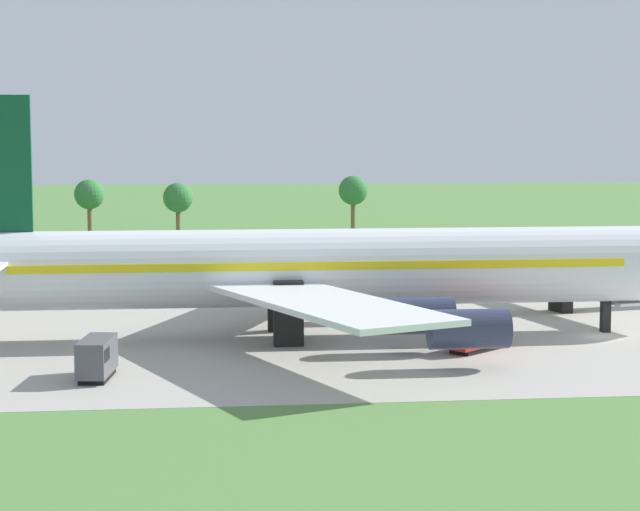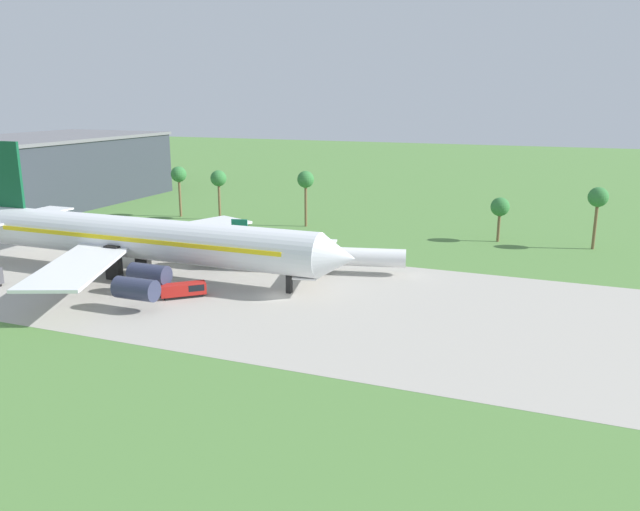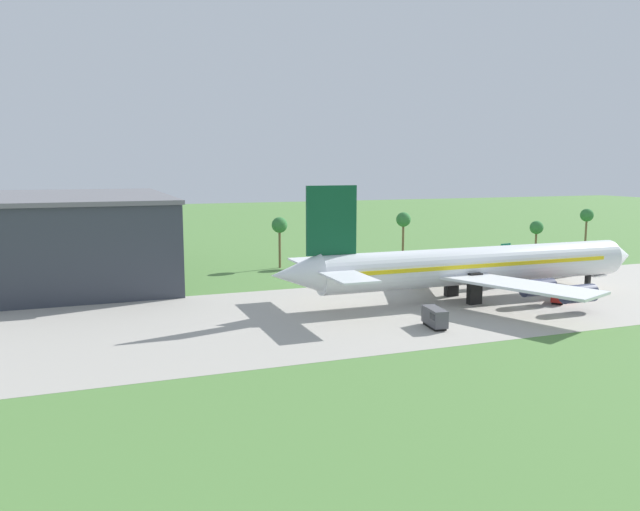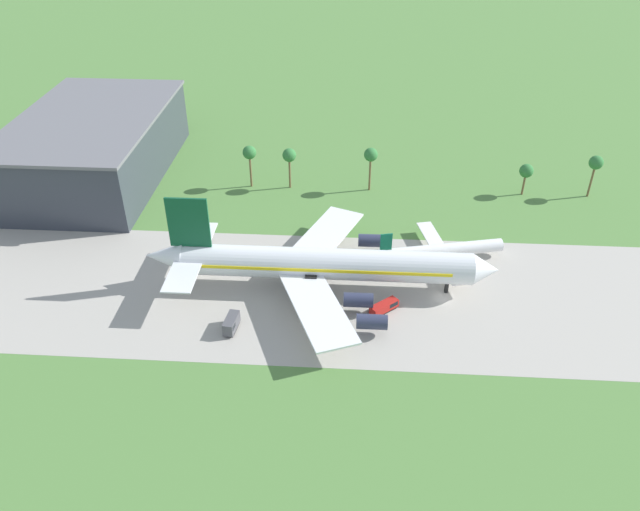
% 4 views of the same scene
% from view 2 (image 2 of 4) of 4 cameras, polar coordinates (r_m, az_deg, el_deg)
% --- Properties ---
extents(ground_plane, '(600.00, 600.00, 0.00)m').
position_cam_2_polar(ground_plane, '(88.45, -3.91, -3.73)').
color(ground_plane, '#517F3D').
extents(taxiway_strip, '(320.00, 44.00, 0.02)m').
position_cam_2_polar(taxiway_strip, '(88.45, -3.91, -3.72)').
color(taxiway_strip, '#A8A399').
rests_on(taxiway_strip, ground_plane).
extents(jet_airliner, '(72.57, 51.45, 20.24)m').
position_cam_2_polar(jet_airliner, '(101.53, -16.50, 1.54)').
color(jet_airliner, white).
rests_on(jet_airliner, ground_plane).
extents(regional_aircraft, '(28.01, 25.41, 8.29)m').
position_cam_2_polar(regional_aircraft, '(99.45, -0.32, -0.01)').
color(regional_aircraft, white).
rests_on(regional_aircraft, ground_plane).
extents(baggage_tug, '(6.04, 5.60, 1.98)m').
position_cam_2_polar(baggage_tug, '(89.60, -12.25, -3.06)').
color(baggage_tug, black).
rests_on(baggage_tug, ground_plane).
extents(terminal_building, '(36.72, 61.20, 17.40)m').
position_cam_2_polar(terminal_building, '(179.77, -23.73, 7.19)').
color(terminal_building, '#333842').
rests_on(terminal_building, ground_plane).
extents(palm_tree_row, '(92.85, 3.60, 12.02)m').
position_cam_2_polar(palm_tree_row, '(130.95, 2.27, 6.25)').
color(palm_tree_row, brown).
rests_on(palm_tree_row, ground_plane).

